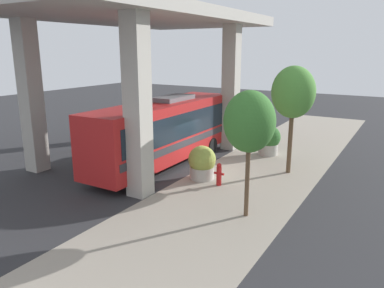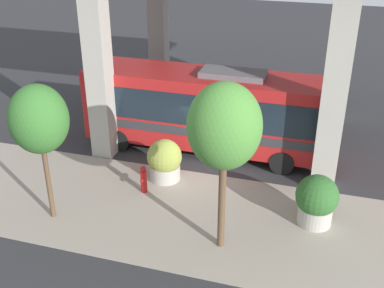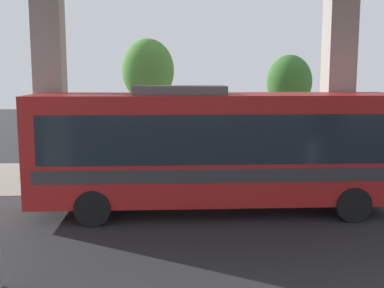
{
  "view_description": "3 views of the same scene",
  "coord_description": "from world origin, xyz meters",
  "px_view_note": "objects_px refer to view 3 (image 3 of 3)",
  "views": [
    {
      "loc": [
        -9.52,
        17.03,
        6.35
      ],
      "look_at": [
        -0.32,
        1.52,
        1.77
      ],
      "focal_mm": 35.0,
      "sensor_mm": 36.0,
      "label": 1
    },
    {
      "loc": [
        -16.52,
        -4.47,
        9.95
      ],
      "look_at": [
        0.42,
        0.66,
        1.07
      ],
      "focal_mm": 45.0,
      "sensor_mm": 36.0,
      "label": 2
    },
    {
      "loc": [
        16.18,
        -0.98,
        4.16
      ],
      "look_at": [
        0.22,
        -0.13,
        1.78
      ],
      "focal_mm": 45.0,
      "sensor_mm": 36.0,
      "label": 3
    }
  ],
  "objects_px": {
    "planter_middle": "(233,165)",
    "street_tree_far": "(148,71)",
    "planter_front": "(74,158)",
    "bus": "(216,145)",
    "street_tree_near": "(289,82)",
    "fire_hydrant": "(240,166)"
  },
  "relations": [
    {
      "from": "bus",
      "to": "planter_front",
      "type": "relative_size",
      "value": 5.8
    },
    {
      "from": "bus",
      "to": "planter_middle",
      "type": "height_order",
      "value": "bus"
    },
    {
      "from": "bus",
      "to": "fire_hydrant",
      "type": "bearing_deg",
      "value": 161.75
    },
    {
      "from": "fire_hydrant",
      "to": "planter_middle",
      "type": "height_order",
      "value": "planter_middle"
    },
    {
      "from": "planter_front",
      "to": "planter_middle",
      "type": "height_order",
      "value": "planter_front"
    },
    {
      "from": "planter_front",
      "to": "planter_middle",
      "type": "xyz_separation_m",
      "value": [
        1.34,
        5.96,
        -0.11
      ]
    },
    {
      "from": "bus",
      "to": "planter_front",
      "type": "height_order",
      "value": "bus"
    },
    {
      "from": "street_tree_near",
      "to": "street_tree_far",
      "type": "relative_size",
      "value": 0.88
    },
    {
      "from": "street_tree_far",
      "to": "planter_front",
      "type": "bearing_deg",
      "value": -52.94
    },
    {
      "from": "street_tree_near",
      "to": "planter_front",
      "type": "bearing_deg",
      "value": -75.69
    },
    {
      "from": "bus",
      "to": "fire_hydrant",
      "type": "distance_m",
      "value": 4.62
    },
    {
      "from": "planter_front",
      "to": "street_tree_near",
      "type": "height_order",
      "value": "street_tree_near"
    },
    {
      "from": "planter_middle",
      "to": "street_tree_far",
      "type": "distance_m",
      "value": 5.78
    },
    {
      "from": "bus",
      "to": "planter_front",
      "type": "bearing_deg",
      "value": -130.78
    },
    {
      "from": "planter_front",
      "to": "fire_hydrant",
      "type": "bearing_deg",
      "value": 88.44
    },
    {
      "from": "fire_hydrant",
      "to": "planter_front",
      "type": "bearing_deg",
      "value": -91.56
    },
    {
      "from": "planter_middle",
      "to": "street_tree_near",
      "type": "distance_m",
      "value": 5.47
    },
    {
      "from": "bus",
      "to": "street_tree_far",
      "type": "relative_size",
      "value": 1.93
    },
    {
      "from": "fire_hydrant",
      "to": "street_tree_far",
      "type": "distance_m",
      "value": 5.61
    },
    {
      "from": "street_tree_far",
      "to": "planter_middle",
      "type": "bearing_deg",
      "value": 42.25
    },
    {
      "from": "fire_hydrant",
      "to": "planter_middle",
      "type": "relative_size",
      "value": 0.65
    },
    {
      "from": "planter_middle",
      "to": "fire_hydrant",
      "type": "bearing_deg",
      "value": 159.73
    }
  ]
}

